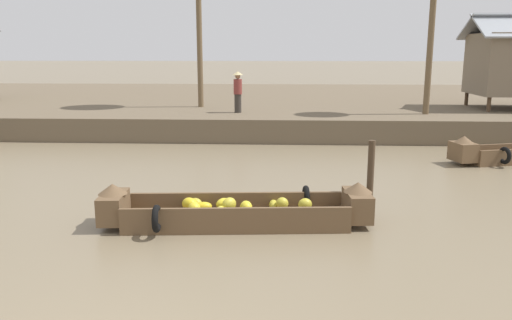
{
  "coord_description": "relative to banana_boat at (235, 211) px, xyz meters",
  "views": [
    {
      "loc": [
        1.88,
        -4.04,
        3.4
      ],
      "look_at": [
        1.35,
        6.64,
        1.09
      ],
      "focal_mm": 35.82,
      "sensor_mm": 36.0,
      "label": 1
    }
  ],
  "objects": [
    {
      "name": "banana_boat",
      "position": [
        0.0,
        0.0,
        0.0
      ],
      "size": [
        5.4,
        2.04,
        0.86
      ],
      "color": "brown",
      "rests_on": "ground"
    },
    {
      "name": "mooring_post",
      "position": [
        2.77,
        0.79,
        0.5
      ],
      "size": [
        0.14,
        0.14,
        1.59
      ],
      "primitive_type": "cylinder",
      "color": "#423323",
      "rests_on": "ground"
    },
    {
      "name": "ground_plane",
      "position": [
        -0.99,
        4.42,
        -0.29
      ],
      "size": [
        300.0,
        300.0,
        0.0
      ],
      "primitive_type": "plane",
      "color": "#7A6B51"
    },
    {
      "name": "vendor_person",
      "position": [
        -0.87,
        11.09,
        1.54
      ],
      "size": [
        0.44,
        0.44,
        1.66
      ],
      "color": "#332D28",
      "rests_on": "riverbank_strip"
    },
    {
      "name": "riverbank_strip",
      "position": [
        -0.99,
        18.84,
        0.16
      ],
      "size": [
        160.0,
        20.0,
        0.9
      ],
      "primitive_type": "cube",
      "color": "brown",
      "rests_on": "ground"
    }
  ]
}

